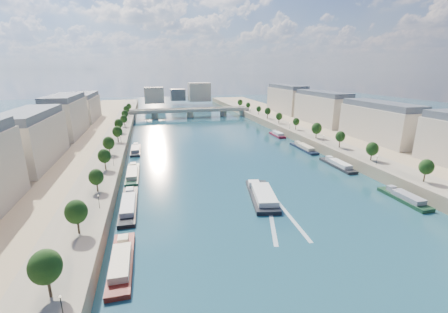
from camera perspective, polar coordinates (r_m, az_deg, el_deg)
ground at (r=163.86m, az=-0.51°, el=1.04°), size 700.00×700.00×0.00m
quay_left at (r=162.75m, az=-25.98°, el=0.16°), size 44.00×520.00×5.00m
quay_right at (r=192.77m, az=20.81°, el=3.06°), size 44.00×520.00×5.00m
pave_left at (r=159.58m, az=-20.83°, el=1.41°), size 14.00×520.00×0.10m
pave_right at (r=184.15m, az=17.04°, el=3.65°), size 14.00×520.00×0.10m
trees_left at (r=160.07m, az=-20.24°, el=3.51°), size 4.80×268.80×8.26m
trees_right at (r=190.60m, az=15.12°, el=5.87°), size 4.80×268.80×8.26m
lamps_left at (r=148.77m, az=-19.62°, el=1.59°), size 0.36×200.36×4.28m
lamps_right at (r=185.60m, az=15.12°, el=4.76°), size 0.36×200.36×4.28m
buildings_left at (r=174.52m, az=-29.97°, el=5.33°), size 16.00×226.00×23.20m
buildings_right at (r=207.50m, az=22.32°, el=7.71°), size 16.00×226.00×23.20m
skyline at (r=376.43m, az=-8.07°, el=11.81°), size 79.00×42.00×22.00m
bridge at (r=283.06m, az=-6.50°, el=8.48°), size 112.00×12.00×8.15m
tour_barge at (r=105.66m, az=7.24°, el=-7.34°), size 12.82×28.15×3.74m
wake at (r=92.40m, az=10.99°, el=-11.85°), size 12.52×26.02×0.04m
moored_barges_left at (r=104.66m, az=-17.65°, el=-8.36°), size 5.00×160.08×3.60m
moored_barges_right at (r=158.50m, az=17.93°, el=0.01°), size 5.00×124.44×3.60m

